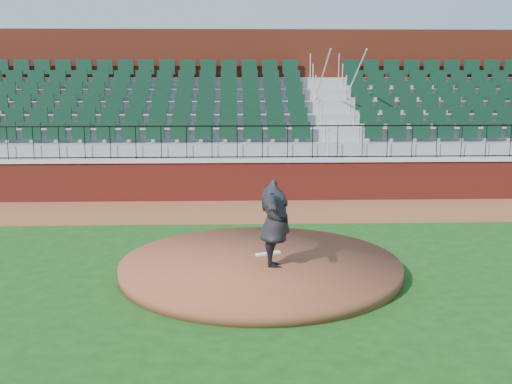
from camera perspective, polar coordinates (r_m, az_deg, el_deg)
ground at (r=13.07m, az=0.23°, el=-6.85°), size 90.00×90.00×0.00m
warning_track at (r=18.29m, az=-0.42°, el=-1.69°), size 34.00×3.20×0.01m
field_wall at (r=19.74m, az=-0.55°, el=1.00°), size 34.00×0.35×1.20m
wall_cap at (r=19.64m, az=-0.55°, el=2.87°), size 34.00×0.45×0.10m
wall_railing at (r=19.57m, az=-0.56°, el=4.46°), size 34.00×0.05×1.00m
seating_stands at (r=22.24m, az=-0.74°, el=6.52°), size 34.00×5.10×4.60m
concourse_wall at (r=25.01m, az=-0.88°, el=8.03°), size 34.00×0.50×5.50m
pitchers_mound at (r=12.75m, az=0.40°, el=-6.72°), size 5.56×5.56×0.25m
pitching_rubber at (r=13.16m, az=1.10°, el=-5.51°), size 0.54×0.33×0.04m
pitcher at (r=12.17m, az=1.70°, el=-2.81°), size 0.62×2.10×1.70m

